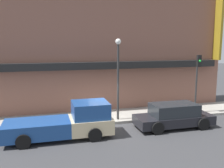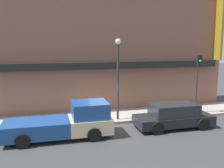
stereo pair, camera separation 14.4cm
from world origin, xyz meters
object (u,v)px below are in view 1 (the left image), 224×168
parked_car (174,116)px  traffic_light (197,74)px  pickup_truck (67,123)px  fire_hydrant (154,110)px  street_lamp (118,69)px

parked_car → traffic_light: size_ratio=1.15×
pickup_truck → parked_car: size_ratio=1.20×
fire_hydrant → traffic_light: size_ratio=0.15×
fire_hydrant → street_lamp: bearing=-171.0°
parked_car → fire_hydrant: 2.35m
traffic_light → fire_hydrant: bearing=173.0°
pickup_truck → street_lamp: 4.68m
pickup_truck → parked_car: bearing=-1.4°
street_lamp → traffic_light: 5.75m
fire_hydrant → parked_car: bearing=-85.2°
street_lamp → fire_hydrant: bearing=9.0°
pickup_truck → fire_hydrant: size_ratio=9.55×
fire_hydrant → pickup_truck: bearing=-159.2°
pickup_truck → parked_car: pickup_truck is taller
fire_hydrant → street_lamp: (-2.73, -0.43, 2.94)m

